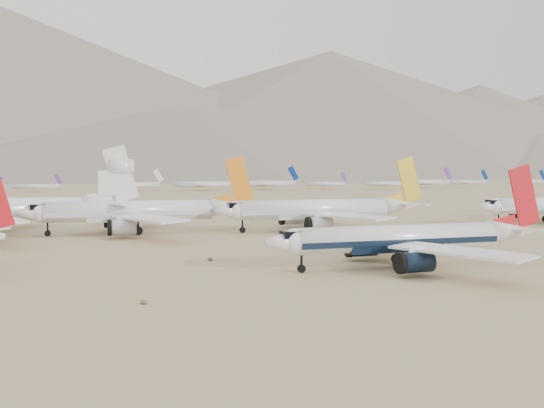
{
  "coord_description": "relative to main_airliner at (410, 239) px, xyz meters",
  "views": [
    {
      "loc": [
        -50.88,
        -82.74,
        15.0
      ],
      "look_at": [
        -8.15,
        50.33,
        7.0
      ],
      "focal_mm": 40.0,
      "sensor_mm": 36.0,
      "label": 1
    }
  ],
  "objects": [
    {
      "name": "distant_storage_row",
      "position": [
        43.83,
        342.21,
        0.06
      ],
      "size": [
        617.11,
        67.65,
        16.14
      ],
      "color": "silver",
      "rests_on": "ground"
    },
    {
      "name": "row2_gold_tail",
      "position": [
        8.54,
        55.86,
        0.75
      ],
      "size": [
        51.52,
        50.38,
        18.34
      ],
      "color": "white",
      "rests_on": "ground"
    },
    {
      "name": "mountain_range",
      "position": [
        72.49,
        1649.11,
        185.94
      ],
      "size": [
        7354.0,
        3024.0,
        470.0
      ],
      "color": "slate",
      "rests_on": "ground"
    },
    {
      "name": "ground",
      "position": [
        2.31,
        1.09,
        -4.38
      ],
      "size": [
        7000.0,
        7000.0,
        0.0
      ],
      "primitive_type": "plane",
      "color": "#9B845A",
      "rests_on": "ground"
    },
    {
      "name": "foothills",
      "position": [
        528.99,
        1101.09,
        62.78
      ],
      "size": [
        4637.5,
        1395.0,
        155.0
      ],
      "color": "slate",
      "rests_on": "ground"
    },
    {
      "name": "main_airliner",
      "position": [
        0.0,
        0.0,
        0.0
      ],
      "size": [
        45.09,
        44.04,
        15.91
      ],
      "color": "white",
      "rests_on": "ground"
    },
    {
      "name": "row2_orange_tail",
      "position": [
        -34.93,
        62.13,
        0.78
      ],
      "size": [
        51.53,
        50.41,
        18.38
      ],
      "color": "white",
      "rests_on": "ground"
    }
  ]
}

